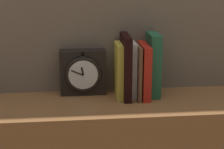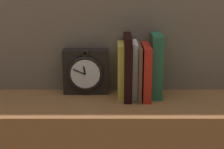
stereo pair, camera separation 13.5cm
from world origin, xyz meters
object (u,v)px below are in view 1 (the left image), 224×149
at_px(book_slot5_green, 153,65).
at_px(book_slot2_white, 132,69).
at_px(book_slot1_black, 126,67).
at_px(book_slot3_brown, 137,71).
at_px(clock, 83,72).
at_px(book_slot4_red, 144,71).
at_px(book_slot0_yellow, 119,70).

bearing_deg(book_slot5_green, book_slot2_white, -179.02).
relative_size(book_slot1_black, book_slot3_brown, 1.18).
bearing_deg(clock, book_slot5_green, -6.17).
bearing_deg(book_slot2_white, clock, 170.74).
bearing_deg(book_slot4_red, book_slot0_yellow, 172.42).
xyz_separation_m(book_slot2_white, book_slot5_green, (0.08, 0.00, 0.01)).
bearing_deg(book_slot2_white, book_slot0_yellow, -176.61).
bearing_deg(clock, book_slot4_red, -11.37).
bearing_deg(book_slot4_red, clock, 168.63).
xyz_separation_m(clock, book_slot2_white, (0.19, -0.03, 0.02)).
bearing_deg(clock, book_slot1_black, -16.10).
bearing_deg(book_slot0_yellow, clock, 165.99).
height_order(book_slot0_yellow, book_slot4_red, book_slot0_yellow).
distance_m(book_slot0_yellow, book_slot3_brown, 0.07).
distance_m(book_slot0_yellow, book_slot1_black, 0.03).
bearing_deg(book_slot4_red, book_slot2_white, 159.96).
relative_size(book_slot1_black, book_slot2_white, 1.13).
height_order(book_slot0_yellow, book_slot5_green, book_slot5_green).
distance_m(book_slot1_black, book_slot5_green, 0.11).
distance_m(book_slot2_white, book_slot5_green, 0.08).
bearing_deg(book_slot1_black, book_slot2_white, 29.91).
xyz_separation_m(book_slot1_black, book_slot4_red, (0.07, -0.00, -0.02)).
xyz_separation_m(book_slot0_yellow, book_slot2_white, (0.05, 0.00, 0.00)).
relative_size(clock, book_slot3_brown, 0.90).
bearing_deg(book_slot1_black, clock, 163.90).
height_order(book_slot3_brown, book_slot4_red, same).
bearing_deg(book_slot2_white, book_slot5_green, 0.98).
bearing_deg(clock, book_slot2_white, -9.26).
relative_size(book_slot0_yellow, book_slot2_white, 0.97).
distance_m(book_slot0_yellow, book_slot2_white, 0.05).
bearing_deg(book_slot0_yellow, book_slot4_red, -7.58).
bearing_deg(book_slot0_yellow, book_slot5_green, 1.92).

